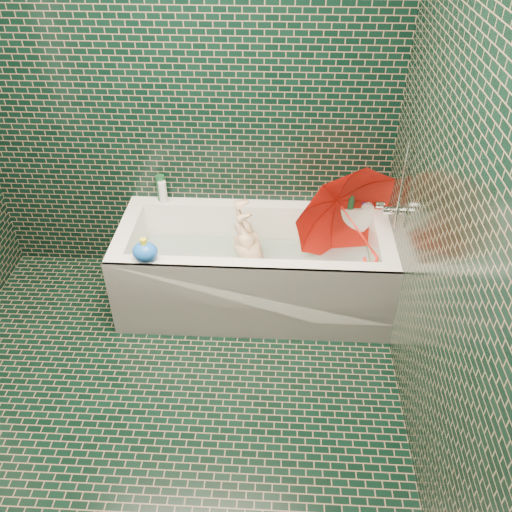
# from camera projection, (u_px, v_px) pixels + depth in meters

# --- Properties ---
(floor) EXTENTS (2.80, 2.80, 0.00)m
(floor) POSITION_uv_depth(u_px,v_px,m) (159.00, 424.00, 2.87)
(floor) COLOR black
(floor) RESTS_ON ground
(wall_back) EXTENTS (2.80, 0.00, 2.80)m
(wall_back) POSITION_uv_depth(u_px,v_px,m) (182.00, 97.00, 3.22)
(wall_back) COLOR black
(wall_back) RESTS_ON floor
(wall_right) EXTENTS (0.00, 2.80, 2.80)m
(wall_right) POSITION_uv_depth(u_px,v_px,m) (462.00, 239.00, 2.06)
(wall_right) COLOR black
(wall_right) RESTS_ON floor
(bathtub) EXTENTS (1.70, 0.75, 0.55)m
(bathtub) POSITION_uv_depth(u_px,v_px,m) (254.00, 276.00, 3.52)
(bathtub) COLOR white
(bathtub) RESTS_ON floor
(bath_mat) EXTENTS (1.35, 0.47, 0.01)m
(bath_mat) POSITION_uv_depth(u_px,v_px,m) (254.00, 280.00, 3.57)
(bath_mat) COLOR green
(bath_mat) RESTS_ON bathtub
(water) EXTENTS (1.48, 0.53, 0.00)m
(water) POSITION_uv_depth(u_px,v_px,m) (254.00, 263.00, 3.48)
(water) COLOR silver
(water) RESTS_ON bathtub
(faucet) EXTENTS (0.18, 0.19, 0.55)m
(faucet) POSITION_uv_depth(u_px,v_px,m) (393.00, 205.00, 3.15)
(faucet) COLOR silver
(faucet) RESTS_ON wall_right
(child) EXTENTS (0.89, 0.40, 0.36)m
(child) POSITION_uv_depth(u_px,v_px,m) (255.00, 263.00, 3.47)
(child) COLOR beige
(child) RESTS_ON bathtub
(umbrella) EXTENTS (1.00, 1.00, 0.85)m
(umbrella) POSITION_uv_depth(u_px,v_px,m) (356.00, 228.00, 3.29)
(umbrella) COLOR red
(umbrella) RESTS_ON bathtub
(soap_bottle_a) EXTENTS (0.11, 0.11, 0.24)m
(soap_bottle_a) POSITION_uv_depth(u_px,v_px,m) (369.00, 210.00, 3.53)
(soap_bottle_a) COLOR white
(soap_bottle_a) RESTS_ON bathtub
(soap_bottle_b) EXTENTS (0.10, 0.10, 0.19)m
(soap_bottle_b) POSITION_uv_depth(u_px,v_px,m) (360.00, 208.00, 3.54)
(soap_bottle_b) COLOR #57217C
(soap_bottle_b) RESTS_ON bathtub
(soap_bottle_c) EXTENTS (0.17, 0.17, 0.18)m
(soap_bottle_c) POSITION_uv_depth(u_px,v_px,m) (359.00, 205.00, 3.57)
(soap_bottle_c) COLOR #144625
(soap_bottle_c) RESTS_ON bathtub
(bottle_right_tall) EXTENTS (0.06, 0.06, 0.20)m
(bottle_right_tall) POSITION_uv_depth(u_px,v_px,m) (351.00, 194.00, 3.49)
(bottle_right_tall) COLOR #144625
(bottle_right_tall) RESTS_ON bathtub
(bottle_right_pump) EXTENTS (0.06, 0.06, 0.19)m
(bottle_right_pump) POSITION_uv_depth(u_px,v_px,m) (379.00, 193.00, 3.51)
(bottle_right_pump) COLOR silver
(bottle_right_pump) RESTS_ON bathtub
(bottle_left_tall) EXTENTS (0.07, 0.07, 0.18)m
(bottle_left_tall) POSITION_uv_depth(u_px,v_px,m) (161.00, 188.00, 3.58)
(bottle_left_tall) COLOR #144625
(bottle_left_tall) RESTS_ON bathtub
(bottle_left_short) EXTENTS (0.07, 0.07, 0.15)m
(bottle_left_short) POSITION_uv_depth(u_px,v_px,m) (163.00, 192.00, 3.56)
(bottle_left_short) COLOR white
(bottle_left_short) RESTS_ON bathtub
(rubber_duck) EXTENTS (0.12, 0.10, 0.10)m
(rubber_duck) POSITION_uv_depth(u_px,v_px,m) (349.00, 199.00, 3.55)
(rubber_duck) COLOR yellow
(rubber_duck) RESTS_ON bathtub
(bath_toy) EXTENTS (0.18, 0.16, 0.14)m
(bath_toy) POSITION_uv_depth(u_px,v_px,m) (145.00, 251.00, 3.06)
(bath_toy) COLOR blue
(bath_toy) RESTS_ON bathtub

